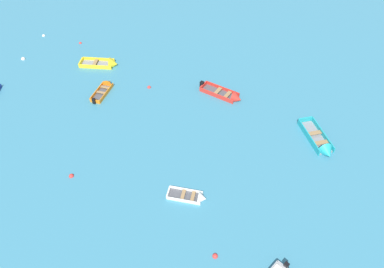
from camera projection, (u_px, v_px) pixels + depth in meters
rowboat_yellow_back_row_center at (107, 64)px, 38.31m from camera, size 4.17×1.81×1.35m
rowboat_red_near_left at (229, 96)px, 34.50m from camera, size 4.48×2.76×1.22m
rowboat_white_center at (195, 197)px, 26.30m from camera, size 2.95×1.14×0.96m
rowboat_turquoise_far_right at (321, 145)px, 29.88m from camera, size 3.06×4.73×1.27m
rowboat_orange_near_right at (105, 88)px, 35.43m from camera, size 1.41×3.59×0.98m
mooring_buoy_outer_edge at (149, 87)px, 35.75m from camera, size 0.38×0.38×0.38m
mooring_buoy_between_boats_right at (215, 256)px, 23.23m from camera, size 0.37×0.37×0.37m
mooring_buoy_trailing at (71, 176)px, 27.86m from camera, size 0.39×0.39×0.39m
mooring_buoy_central at (44, 36)px, 42.79m from camera, size 0.38×0.38×0.38m
mooring_buoy_midfield at (80, 43)px, 41.62m from camera, size 0.33×0.33×0.33m
mooring_buoy_far_field at (23, 59)px, 39.31m from camera, size 0.45×0.45×0.45m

